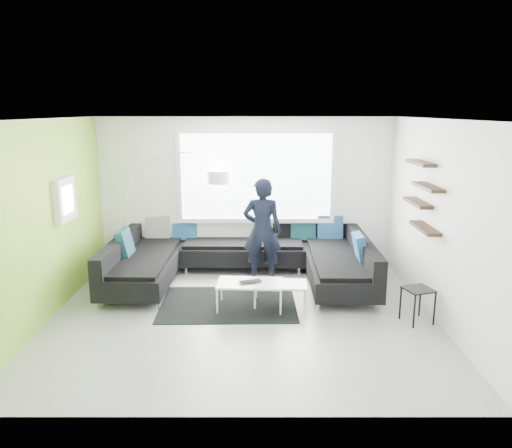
{
  "coord_description": "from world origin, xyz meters",
  "views": [
    {
      "loc": [
        0.2,
        -6.81,
        2.92
      ],
      "look_at": [
        0.2,
        0.9,
        1.15
      ],
      "focal_mm": 35.0,
      "sensor_mm": 36.0,
      "label": 1
    }
  ],
  "objects": [
    {
      "name": "room_shell",
      "position": [
        0.04,
        0.21,
        1.81
      ],
      "size": [
        5.54,
        5.04,
        2.82
      ],
      "color": "white",
      "rests_on": "ground"
    },
    {
      "name": "sectional_sofa",
      "position": [
        -0.05,
        1.38,
        0.41
      ],
      "size": [
        4.37,
        2.75,
        0.94
      ],
      "rotation": [
        0.0,
        0.0,
        -0.02
      ],
      "color": "black",
      "rests_on": "ground"
    },
    {
      "name": "person",
      "position": [
        0.3,
        1.48,
        0.91
      ],
      "size": [
        0.67,
        0.46,
        1.81
      ],
      "primitive_type": "imported",
      "rotation": [
        0.0,
        0.0,
        3.13
      ],
      "color": "black",
      "rests_on": "ground"
    },
    {
      "name": "ground",
      "position": [
        0.0,
        0.0,
        0.0
      ],
      "size": [
        5.5,
        5.5,
        0.0
      ],
      "primitive_type": "plane",
      "color": "gray",
      "rests_on": "ground"
    },
    {
      "name": "rug",
      "position": [
        -0.23,
        0.39,
        0.01
      ],
      "size": [
        2.08,
        1.53,
        0.01
      ],
      "primitive_type": "cube",
      "rotation": [
        0.0,
        0.0,
        0.02
      ],
      "color": "black",
      "rests_on": "ground"
    },
    {
      "name": "coffee_table",
      "position": [
        0.34,
        0.31,
        0.2
      ],
      "size": [
        1.29,
        0.8,
        0.41
      ],
      "primitive_type": "cube",
      "rotation": [
        0.0,
        0.0,
        -0.06
      ],
      "color": "white",
      "rests_on": "ground"
    },
    {
      "name": "arc_lamp",
      "position": [
        -2.22,
        2.01,
        1.09
      ],
      "size": [
        2.13,
        1.01,
        2.18
      ],
      "primitive_type": null,
      "rotation": [
        0.0,
        0.0,
        0.14
      ],
      "color": "silver",
      "rests_on": "ground"
    },
    {
      "name": "laptop",
      "position": [
        0.13,
        0.18,
        0.42
      ],
      "size": [
        0.47,
        0.43,
        0.03
      ],
      "primitive_type": "imported",
      "rotation": [
        0.0,
        0.0,
        0.33
      ],
      "color": "black",
      "rests_on": "coffee_table"
    },
    {
      "name": "side_table",
      "position": [
        2.46,
        -0.27,
        0.25
      ],
      "size": [
        0.46,
        0.46,
        0.5
      ],
      "primitive_type": "cube",
      "rotation": [
        0.0,
        0.0,
        0.32
      ],
      "color": "black",
      "rests_on": "ground"
    }
  ]
}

